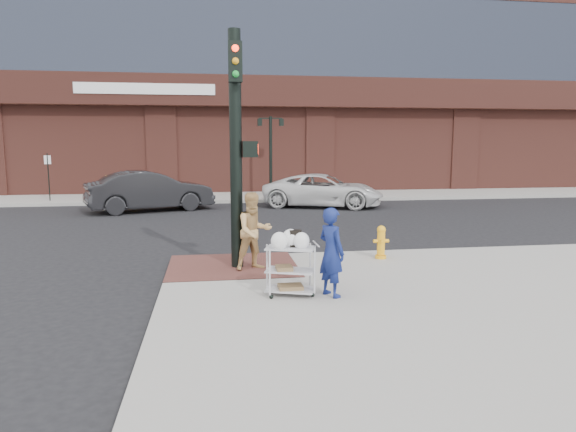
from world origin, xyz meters
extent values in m
plane|color=black|center=(0.00, 0.00, 0.00)|extent=(220.00, 220.00, 0.00)
cube|color=#989590|center=(12.50, 32.00, 0.07)|extent=(65.00, 36.00, 0.15)
cube|color=#572E29|center=(-0.60, 0.90, 0.16)|extent=(2.80, 2.40, 0.01)
cylinder|color=black|center=(2.00, 16.00, 2.15)|extent=(0.16, 0.16, 4.00)
cube|color=black|center=(2.00, 16.00, 4.05)|extent=(1.20, 0.06, 0.06)
cube|color=black|center=(1.45, 16.00, 3.85)|extent=(0.22, 0.22, 0.35)
cube|color=black|center=(2.55, 16.00, 3.85)|extent=(0.22, 0.22, 0.35)
cylinder|color=black|center=(-8.50, 15.00, 1.25)|extent=(0.05, 0.05, 2.20)
cylinder|color=black|center=(-0.50, 0.80, 2.65)|extent=(0.26, 0.26, 5.00)
cube|color=black|center=(-0.20, 0.80, 2.70)|extent=(0.32, 0.28, 0.34)
cube|color=#FF260C|center=(-0.04, 0.80, 2.70)|extent=(0.02, 0.18, 0.22)
cube|color=black|center=(-0.50, 0.52, 4.45)|extent=(0.28, 0.18, 0.80)
imported|color=navy|center=(1.03, -1.59, 0.94)|extent=(0.61, 0.69, 1.58)
imported|color=tan|center=(-0.15, 0.52, 0.98)|extent=(0.96, 0.85, 1.65)
imported|color=black|center=(-3.57, 11.74, 0.84)|extent=(5.41, 3.37, 1.68)
imported|color=silver|center=(3.89, 12.06, 0.73)|extent=(5.77, 4.06, 1.46)
cube|color=#B4B4BA|center=(0.33, -1.44, 1.00)|extent=(0.95, 0.72, 0.03)
cube|color=#B4B4BA|center=(0.33, -1.44, 0.60)|extent=(0.95, 0.72, 0.03)
cube|color=#B4B4BA|center=(0.33, -1.44, 0.25)|extent=(0.95, 0.72, 0.03)
cube|color=black|center=(0.42, -1.40, 1.15)|extent=(0.21, 0.13, 0.30)
cube|color=brown|center=(0.21, -1.44, 0.65)|extent=(0.28, 0.32, 0.07)
cube|color=brown|center=(0.33, -1.44, 0.30)|extent=(0.43, 0.34, 0.07)
cylinder|color=#FCAA15|center=(2.87, 1.13, 0.19)|extent=(0.26, 0.26, 0.07)
cylinder|color=#FCAA15|center=(2.87, 1.13, 0.52)|extent=(0.18, 0.18, 0.57)
sphere|color=#FCAA15|center=(2.87, 1.13, 0.83)|extent=(0.20, 0.20, 0.20)
cylinder|color=#FCAA15|center=(2.87, 1.13, 0.56)|extent=(0.37, 0.08, 0.08)
cube|color=#A72213|center=(-5.24, 15.27, 0.72)|extent=(0.56, 0.53, 1.13)
cube|color=yellow|center=(-5.73, 15.10, 0.72)|extent=(0.58, 0.54, 1.14)
cube|color=#173097|center=(-5.37, 15.26, 0.70)|extent=(0.57, 0.55, 1.10)
camera|label=1|loc=(-1.03, -10.18, 2.84)|focal=32.00mm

